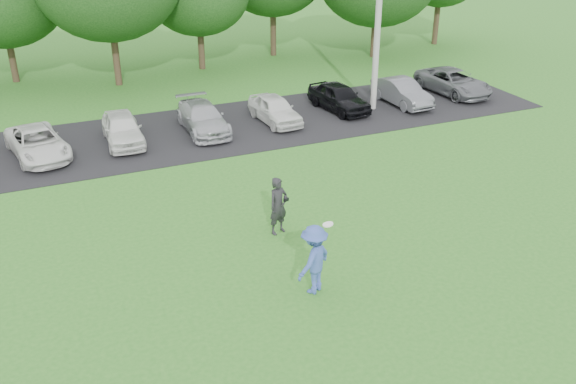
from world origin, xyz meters
name	(u,v)px	position (x,y,z in m)	size (l,w,h in m)	color
ground	(340,289)	(0.00, 0.00, 0.00)	(100.00, 100.00, 0.00)	#286B1E
parking_lot	(201,131)	(0.00, 13.00, 0.01)	(32.00, 6.50, 0.03)	black
frisbee_player	(314,259)	(-0.68, 0.22, 0.96)	(1.43, 1.25, 2.13)	#3952A2
camera_bystander	(278,206)	(-0.33, 3.47, 0.91)	(0.77, 0.63, 1.82)	black
parked_cars	(222,115)	(0.94, 12.92, 0.62)	(28.71, 4.89, 1.26)	silver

